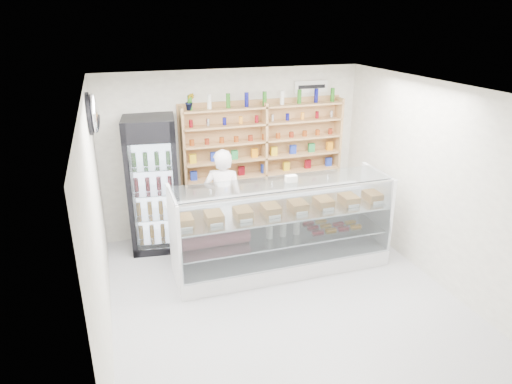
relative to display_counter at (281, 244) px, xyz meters
name	(u,v)px	position (x,y,z in m)	size (l,w,h in m)	color
room	(288,205)	(-0.26, -0.86, 1.02)	(5.00, 5.00, 5.00)	#BABABF
display_counter	(281,244)	(0.00, 0.00, 0.00)	(3.20, 0.96, 1.39)	white
shop_worker	(223,200)	(-0.66, 0.87, 0.47)	(0.62, 0.40, 1.69)	silver
drinks_cooler	(153,184)	(-1.70, 1.28, 0.71)	(0.87, 0.85, 2.17)	black
wall_shelving	(264,141)	(0.24, 1.48, 1.22)	(2.84, 0.28, 1.33)	tan
potted_plant	(190,102)	(-1.01, 1.48, 1.95)	(0.15, 0.12, 0.27)	#1E6626
security_mirror	(94,114)	(-2.43, 0.34, 2.07)	(0.15, 0.50, 0.50)	silver
wall_sign	(311,87)	(1.14, 1.61, 2.07)	(0.62, 0.03, 0.20)	white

